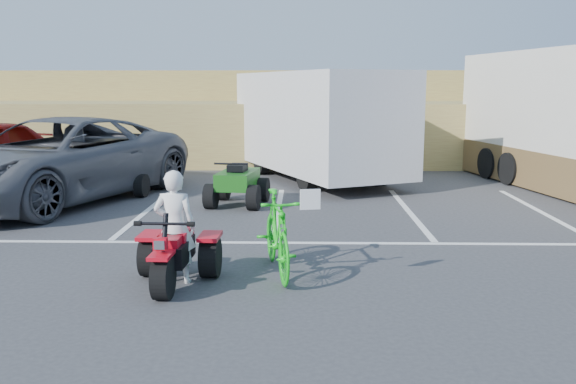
{
  "coord_description": "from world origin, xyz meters",
  "views": [
    {
      "loc": [
        0.48,
        -7.33,
        2.57
      ],
      "look_at": [
        0.29,
        1.57,
        1.0
      ],
      "focal_mm": 38.0,
      "sensor_mm": 36.0,
      "label": 1
    }
  ],
  "objects_px": {
    "green_dirt_bike": "(277,233)",
    "cargo_trailer": "(318,122)",
    "rider": "(175,227)",
    "quad_atv_green": "(238,205)",
    "red_trike_atv": "(174,286)",
    "quad_atv_blue": "(131,193)",
    "grey_pickup": "(57,160)"
  },
  "relations": [
    {
      "from": "green_dirt_bike",
      "to": "cargo_trailer",
      "type": "height_order",
      "value": "cargo_trailer"
    },
    {
      "from": "rider",
      "to": "quad_atv_green",
      "type": "bearing_deg",
      "value": -90.84
    },
    {
      "from": "red_trike_atv",
      "to": "quad_atv_blue",
      "type": "height_order",
      "value": "quad_atv_blue"
    },
    {
      "from": "grey_pickup",
      "to": "red_trike_atv",
      "type": "bearing_deg",
      "value": -35.27
    },
    {
      "from": "green_dirt_bike",
      "to": "cargo_trailer",
      "type": "bearing_deg",
      "value": 74.01
    },
    {
      "from": "cargo_trailer",
      "to": "grey_pickup",
      "type": "bearing_deg",
      "value": -175.39
    },
    {
      "from": "green_dirt_bike",
      "to": "rider",
      "type": "bearing_deg",
      "value": -173.83
    },
    {
      "from": "green_dirt_bike",
      "to": "cargo_trailer",
      "type": "distance_m",
      "value": 8.59
    },
    {
      "from": "rider",
      "to": "cargo_trailer",
      "type": "xyz_separation_m",
      "value": [
        2.09,
        8.9,
        0.83
      ]
    },
    {
      "from": "green_dirt_bike",
      "to": "quad_atv_green",
      "type": "height_order",
      "value": "green_dirt_bike"
    },
    {
      "from": "rider",
      "to": "green_dirt_bike",
      "type": "bearing_deg",
      "value": -160.91
    },
    {
      "from": "quad_atv_blue",
      "to": "quad_atv_green",
      "type": "height_order",
      "value": "quad_atv_blue"
    },
    {
      "from": "rider",
      "to": "grey_pickup",
      "type": "distance_m",
      "value": 6.8
    },
    {
      "from": "grey_pickup",
      "to": "quad_atv_green",
      "type": "height_order",
      "value": "grey_pickup"
    },
    {
      "from": "rider",
      "to": "cargo_trailer",
      "type": "bearing_deg",
      "value": -101.07
    },
    {
      "from": "cargo_trailer",
      "to": "quad_atv_green",
      "type": "height_order",
      "value": "cargo_trailer"
    },
    {
      "from": "grey_pickup",
      "to": "quad_atv_blue",
      "type": "xyz_separation_m",
      "value": [
        1.33,
        1.08,
        -0.93
      ]
    },
    {
      "from": "rider",
      "to": "cargo_trailer",
      "type": "relative_size",
      "value": 0.22
    },
    {
      "from": "red_trike_atv",
      "to": "rider",
      "type": "bearing_deg",
      "value": 90.0
    },
    {
      "from": "cargo_trailer",
      "to": "quad_atv_blue",
      "type": "height_order",
      "value": "cargo_trailer"
    },
    {
      "from": "green_dirt_bike",
      "to": "quad_atv_green",
      "type": "xyz_separation_m",
      "value": [
        -1.04,
        4.87,
        -0.57
      ]
    },
    {
      "from": "red_trike_atv",
      "to": "cargo_trailer",
      "type": "height_order",
      "value": "cargo_trailer"
    },
    {
      "from": "green_dirt_bike",
      "to": "quad_atv_blue",
      "type": "relative_size",
      "value": 1.2
    },
    {
      "from": "grey_pickup",
      "to": "cargo_trailer",
      "type": "height_order",
      "value": "cargo_trailer"
    },
    {
      "from": "grey_pickup",
      "to": "rider",
      "type": "bearing_deg",
      "value": -34.54
    },
    {
      "from": "red_trike_atv",
      "to": "cargo_trailer",
      "type": "distance_m",
      "value": 9.42
    },
    {
      "from": "grey_pickup",
      "to": "cargo_trailer",
      "type": "distance_m",
      "value": 6.76
    },
    {
      "from": "cargo_trailer",
      "to": "green_dirt_bike",
      "type": "bearing_deg",
      "value": -119.62
    },
    {
      "from": "green_dirt_bike",
      "to": "quad_atv_green",
      "type": "relative_size",
      "value": 1.24
    },
    {
      "from": "rider",
      "to": "red_trike_atv",
      "type": "bearing_deg",
      "value": 90.0
    },
    {
      "from": "cargo_trailer",
      "to": "quad_atv_blue",
      "type": "bearing_deg",
      "value": -178.81
    },
    {
      "from": "red_trike_atv",
      "to": "green_dirt_bike",
      "type": "relative_size",
      "value": 0.77
    }
  ]
}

